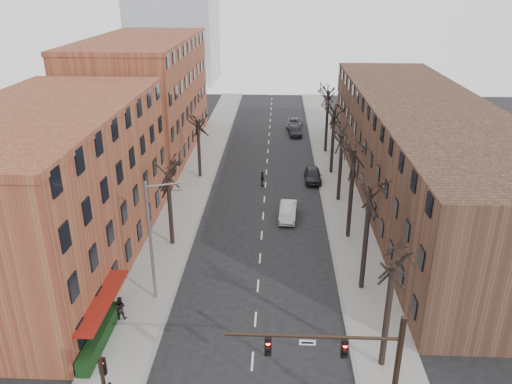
# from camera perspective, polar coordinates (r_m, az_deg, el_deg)

# --- Properties ---
(sidewalk_left) EXTENTS (4.00, 90.00, 0.15)m
(sidewalk_left) POSITION_cam_1_polar(r_m,az_deg,el_deg) (58.95, -6.63, 2.12)
(sidewalk_left) COLOR gray
(sidewalk_left) RESTS_ON ground
(sidewalk_right) EXTENTS (4.00, 90.00, 0.15)m
(sidewalk_right) POSITION_cam_1_polar(r_m,az_deg,el_deg) (58.60, 9.02, 1.85)
(sidewalk_right) COLOR gray
(sidewalk_right) RESTS_ON ground
(building_left_near) EXTENTS (12.00, 26.00, 12.00)m
(building_left_near) POSITION_cam_1_polar(r_m,az_deg,el_deg) (41.25, -22.37, -0.01)
(building_left_near) COLOR brown
(building_left_near) RESTS_ON ground
(building_left_far) EXTENTS (12.00, 28.00, 14.00)m
(building_left_far) POSITION_cam_1_polar(r_m,az_deg,el_deg) (67.14, -12.59, 10.47)
(building_left_far) COLOR brown
(building_left_far) RESTS_ON ground
(building_right) EXTENTS (12.00, 50.00, 10.00)m
(building_right) POSITION_cam_1_polar(r_m,az_deg,el_deg) (53.91, 18.38, 4.62)
(building_right) COLOR #513426
(building_right) RESTS_ON ground
(awning_left) EXTENTS (1.20, 7.00, 0.15)m
(awning_left) POSITION_cam_1_polar(r_m,az_deg,el_deg) (34.54, -16.60, -15.36)
(awning_left) COLOR maroon
(awning_left) RESTS_ON ground
(hedge) EXTENTS (0.80, 6.00, 1.00)m
(hedge) POSITION_cam_1_polar(r_m,az_deg,el_deg) (33.45, -17.44, -15.50)
(hedge) COLOR black
(hedge) RESTS_ON sidewalk_left
(tree_right_a) EXTENTS (5.20, 5.20, 10.00)m
(tree_right_a) POSITION_cam_1_polar(r_m,az_deg,el_deg) (31.97, 14.10, -18.66)
(tree_right_a) COLOR black
(tree_right_a) RESTS_ON ground
(tree_right_b) EXTENTS (5.20, 5.20, 10.80)m
(tree_right_b) POSITION_cam_1_polar(r_m,az_deg,el_deg) (38.21, 11.90, -10.73)
(tree_right_b) COLOR black
(tree_right_b) RESTS_ON ground
(tree_right_c) EXTENTS (5.20, 5.20, 11.60)m
(tree_right_c) POSITION_cam_1_polar(r_m,az_deg,el_deg) (45.01, 10.41, -5.10)
(tree_right_c) COLOR black
(tree_right_c) RESTS_ON ground
(tree_right_d) EXTENTS (5.20, 5.20, 10.00)m
(tree_right_d) POSITION_cam_1_polar(r_m,az_deg,el_deg) (52.15, 9.34, -0.98)
(tree_right_d) COLOR black
(tree_right_d) RESTS_ON ground
(tree_right_e) EXTENTS (5.20, 5.20, 10.80)m
(tree_right_e) POSITION_cam_1_polar(r_m,az_deg,el_deg) (59.52, 8.54, 2.14)
(tree_right_e) COLOR black
(tree_right_e) RESTS_ON ground
(tree_right_f) EXTENTS (5.20, 5.20, 11.60)m
(tree_right_f) POSITION_cam_1_polar(r_m,az_deg,el_deg) (67.02, 7.91, 4.57)
(tree_right_f) COLOR black
(tree_right_f) RESTS_ON ground
(tree_left_a) EXTENTS (5.20, 5.20, 9.50)m
(tree_left_a) POSITION_cam_1_polar(r_m,az_deg,el_deg) (43.72, -9.49, -5.93)
(tree_left_a) COLOR black
(tree_left_a) RESTS_ON ground
(tree_left_b) EXTENTS (5.20, 5.20, 9.50)m
(tree_left_b) POSITION_cam_1_polar(r_m,az_deg,el_deg) (57.99, -6.39, 1.69)
(tree_left_b) COLOR black
(tree_left_b) RESTS_ON ground
(signal_mast_arm) EXTENTS (8.14, 0.30, 7.20)m
(signal_mast_arm) POSITION_cam_1_polar(r_m,az_deg,el_deg) (25.03, 12.20, -18.85)
(signal_mast_arm) COLOR black
(signal_mast_arm) RESTS_ON ground
(streetlight) EXTENTS (2.45, 0.22, 9.03)m
(streetlight) POSITION_cam_1_polar(r_m,az_deg,el_deg) (34.40, -11.73, -5.04)
(streetlight) COLOR slate
(streetlight) RESTS_ON ground
(silver_sedan) EXTENTS (1.83, 4.49, 1.45)m
(silver_sedan) POSITION_cam_1_polar(r_m,az_deg,el_deg) (47.47, 3.68, -2.23)
(silver_sedan) COLOR #A4A5AA
(silver_sedan) RESTS_ON ground
(parked_car_near) EXTENTS (1.84, 4.50, 1.53)m
(parked_car_near) POSITION_cam_1_polar(r_m,az_deg,el_deg) (56.55, 6.51, 1.95)
(parked_car_near) COLOR black
(parked_car_near) RESTS_ON ground
(parked_car_mid) EXTENTS (2.09, 4.55, 1.29)m
(parked_car_mid) POSITION_cam_1_polar(r_m,az_deg,el_deg) (73.84, 4.49, 6.96)
(parked_car_mid) COLOR black
(parked_car_mid) RESTS_ON ground
(parked_car_far) EXTENTS (2.63, 4.92, 1.32)m
(parked_car_far) POSITION_cam_1_polar(r_m,az_deg,el_deg) (78.16, 4.40, 7.88)
(parked_car_far) COLOR #54575B
(parked_car_far) RESTS_ON ground
(pedestrian_b) EXTENTS (0.83, 0.66, 1.65)m
(pedestrian_b) POSITION_cam_1_polar(r_m,az_deg,el_deg) (35.00, -15.28, -12.65)
(pedestrian_b) COLOR black
(pedestrian_b) RESTS_ON sidewalk_left
(pedestrian_crossing) EXTENTS (0.56, 1.05, 1.71)m
(pedestrian_crossing) POSITION_cam_1_polar(r_m,az_deg,el_deg) (54.79, 0.72, 1.51)
(pedestrian_crossing) COLOR black
(pedestrian_crossing) RESTS_ON ground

